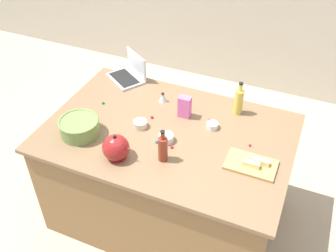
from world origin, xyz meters
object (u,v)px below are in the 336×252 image
Objects in this scene: ramekin_medium at (166,138)px; ramekin_wide at (212,125)px; cutting_board at (251,165)px; ramekin_small at (140,124)px; candy_bag at (185,107)px; bottle_soy at (163,148)px; butter_stick_right at (261,162)px; butter_stick_left at (251,164)px; kettle at (116,148)px; laptop at (129,74)px; kitchen_timer at (163,97)px; mixing_bowl_large at (79,127)px; bottle_oil at (239,101)px.

ramekin_wide is at bearing 46.52° from ramekin_medium.
cutting_board is 3.09× the size of ramekin_medium.
ramekin_small reaches higher than cutting_board.
candy_bag is at bearing 151.39° from cutting_board.
ramekin_medium is at bearing -16.55° from ramekin_small.
bottle_soy reaches higher than butter_stick_right.
butter_stick_left is 0.85m from ramekin_small.
ramekin_medium is (0.24, 0.27, -0.05)m from kettle.
bottle_soy is at bearing -50.05° from laptop.
ramekin_medium reaches higher than ramekin_wide.
ramekin_small reaches higher than ramekin_wide.
kettle is 0.70m from kitchen_timer.
kitchen_timer is (0.38, 0.60, -0.03)m from mixing_bowl_large.
kitchen_timer is at bearing 116.37° from ramekin_medium.
bottle_oil reaches higher than kitchen_timer.
bottle_oil is (0.32, 0.69, 0.01)m from bottle_soy.
ramekin_medium reaches higher than cutting_board.
kettle reaches higher than ramekin_small.
candy_bag reaches higher than ramekin_medium.
candy_bag is (-0.24, 0.05, 0.06)m from ramekin_wide.
mixing_bowl_large is at bearing -146.05° from ramekin_small.
candy_bag is at bearing 167.78° from ramekin_wide.
cutting_board is at bearing -5.08° from ramekin_small.
butter_stick_right is 1.09× the size of ramekin_small.
bottle_oil is 3.15× the size of ramekin_wide.
kettle reaches higher than kitchen_timer.
kitchen_timer is at bearing 153.74° from candy_bag.
mixing_bowl_large is 3.70× the size of kitchen_timer.
cutting_board is 0.44m from ramekin_wide.
bottle_soy is at bearing -0.47° from mixing_bowl_large.
bottle_soy is 0.31m from kettle.
bottle_oil is at bearing 35.44° from mixing_bowl_large.
mixing_bowl_large is at bearing -144.56° from bottle_oil.
cutting_board is at bearing 7.88° from mixing_bowl_large.
candy_bag reaches higher than butter_stick_right.
ramekin_wide is at bearing 142.50° from cutting_board.
butter_stick_left is at bearing -6.57° from ramekin_small.
bottle_soy is 0.74× the size of cutting_board.
kettle is 2.01× the size of ramekin_medium.
butter_stick_left reaches higher than ramekin_wide.
butter_stick_left is (0.55, 0.15, -0.06)m from bottle_soy.
candy_bag is at bearing -26.10° from laptop.
butter_stick_left is at bearing -138.53° from butter_stick_right.
kettle is at bearing -161.06° from bottle_soy.
butter_stick_right is at bearing -31.33° from ramekin_wide.
ramekin_wide is at bearing 148.67° from butter_stick_right.
kitchen_timer is at bearing 154.75° from butter_stick_right.
ramekin_small is 1.30× the size of kitchen_timer.
kettle is (0.35, -0.11, 0.01)m from mixing_bowl_large.
bottle_oil reaches higher than butter_stick_left.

